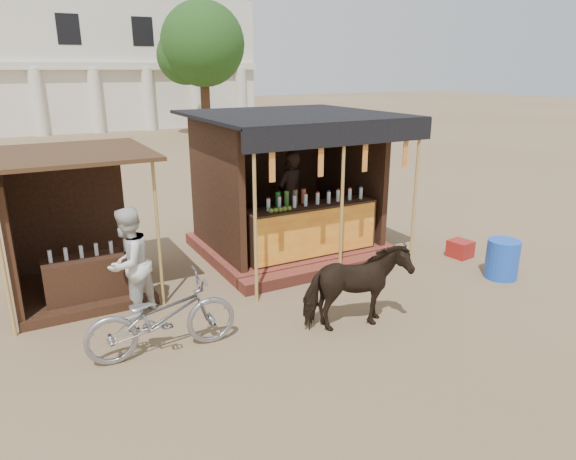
{
  "coord_description": "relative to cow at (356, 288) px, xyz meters",
  "views": [
    {
      "loc": [
        -3.76,
        -5.3,
        3.58
      ],
      "look_at": [
        0.0,
        1.6,
        1.1
      ],
      "focal_mm": 32.0,
      "sensor_mm": 36.0,
      "label": 1
    }
  ],
  "objects": [
    {
      "name": "ground",
      "position": [
        -0.26,
        -0.07,
        -0.63
      ],
      "size": [
        120.0,
        120.0,
        0.0
      ],
      "primitive_type": "plane",
      "color": "#846B4C",
      "rests_on": "ground"
    },
    {
      "name": "main_stall",
      "position": [
        0.75,
        3.29,
        0.4
      ],
      "size": [
        3.6,
        3.61,
        2.78
      ],
      "color": "brown",
      "rests_on": "ground"
    },
    {
      "name": "secondary_stall",
      "position": [
        -3.43,
        3.16,
        0.23
      ],
      "size": [
        2.4,
        2.4,
        2.38
      ],
      "color": "#3D2216",
      "rests_on": "ground"
    },
    {
      "name": "cow",
      "position": [
        0.0,
        0.0,
        0.0
      ],
      "size": [
        1.57,
        0.91,
        1.25
      ],
      "primitive_type": "imported",
      "rotation": [
        0.0,
        0.0,
        1.41
      ],
      "color": "black",
      "rests_on": "ground"
    },
    {
      "name": "motorbike",
      "position": [
        -2.59,
        0.66,
        -0.11
      ],
      "size": [
        1.99,
        0.79,
        1.03
      ],
      "primitive_type": "imported",
      "rotation": [
        0.0,
        0.0,
        1.52
      ],
      "color": "gray",
      "rests_on": "ground"
    },
    {
      "name": "bystander",
      "position": [
        -2.71,
        1.93,
        0.22
      ],
      "size": [
        1.04,
        1.02,
        1.69
      ],
      "primitive_type": "imported",
      "rotation": [
        0.0,
        0.0,
        3.87
      ],
      "color": "silver",
      "rests_on": "ground"
    },
    {
      "name": "blue_barrel",
      "position": [
        3.4,
        0.29,
        -0.28
      ],
      "size": [
        0.64,
        0.64,
        0.7
      ],
      "primitive_type": "cylinder",
      "rotation": [
        0.0,
        0.0,
        0.14
      ],
      "color": "blue",
      "rests_on": "ground"
    },
    {
      "name": "red_crate",
      "position": [
        3.56,
        1.4,
        -0.46
      ],
      "size": [
        0.44,
        0.46,
        0.33
      ],
      "primitive_type": "cube",
      "rotation": [
        0.0,
        0.0,
        0.14
      ],
      "color": "maroon",
      "rests_on": "ground"
    },
    {
      "name": "cooler",
      "position": [
        1.8,
        2.53,
        -0.39
      ],
      "size": [
        0.74,
        0.61,
        0.46
      ],
      "color": "#1B7C31",
      "rests_on": "ground"
    },
    {
      "name": "background_building",
      "position": [
        -2.26,
        29.87,
        3.36
      ],
      "size": [
        26.0,
        7.45,
        8.18
      ],
      "color": "silver",
      "rests_on": "ground"
    },
    {
      "name": "tree",
      "position": [
        5.55,
        22.07,
        4.01
      ],
      "size": [
        4.5,
        4.4,
        7.0
      ],
      "color": "#382314",
      "rests_on": "ground"
    }
  ]
}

